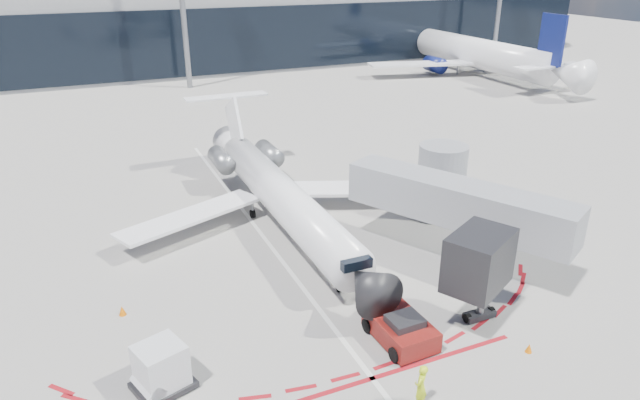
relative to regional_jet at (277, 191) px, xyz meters
name	(u,v)px	position (x,y,z in m)	size (l,w,h in m)	color
ground	(278,255)	(-1.60, -4.39, -2.15)	(260.00, 260.00, 0.00)	gray
apron_centerline	(267,241)	(-1.60, -2.39, -2.14)	(0.25, 40.00, 0.01)	silver
apron_stop_bar	(372,378)	(-1.60, -15.89, -2.14)	(14.00, 0.25, 0.01)	maroon
terminal_building	(127,11)	(-1.60, 60.58, 6.37)	(150.00, 24.15, 24.00)	gray
jet_bridge	(452,200)	(8.19, -7.40, 0.86)	(10.03, 15.20, 4.90)	#97999F
regional_jet	(277,191)	(0.00, 0.00, 0.00)	(20.82, 25.68, 6.43)	white
pushback_tug	(401,329)	(0.79, -14.12, -1.53)	(2.41, 5.44, 1.40)	#62110E
ramp_worker	(421,386)	(-0.69, -18.00, -1.19)	(0.70, 0.46, 1.91)	#CCEB18
uld_container	(161,368)	(-9.61, -13.02, -1.12)	(2.68, 2.47, 2.07)	black
safety_cone_left	(122,310)	(-10.56, -6.97, -1.90)	(0.36, 0.36, 0.50)	orange
safety_cone_right	(529,348)	(5.54, -17.16, -1.93)	(0.31, 0.31, 0.43)	orange
bg_airliner_1	(470,30)	(43.74, 37.92, 3.89)	(37.30, 39.49, 12.07)	white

